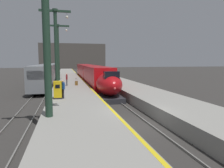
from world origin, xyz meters
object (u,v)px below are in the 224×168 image
object	(u,v)px
highspeed_train_main	(91,74)
station_column_mid	(56,41)
passenger_mid_platform	(63,88)
rolling_suitcase	(76,83)
regional_train_adjacent	(48,72)
ticket_machine_yellow	(58,91)
station_column_near	(47,12)
passenger_near_edge	(67,78)
station_column_far	(58,47)

from	to	relation	value
highspeed_train_main	station_column_mid	size ratio (longest dim) A/B	3.71
passenger_mid_platform	rolling_suitcase	size ratio (longest dim) A/B	1.72
regional_train_adjacent	station_column_mid	size ratio (longest dim) A/B	3.65
highspeed_train_main	ticket_machine_yellow	xyz separation A→B (m)	(-5.55, -19.07, -0.14)
regional_train_adjacent	station_column_near	size ratio (longest dim) A/B	3.57
station_column_mid	ticket_machine_yellow	bearing A→B (deg)	-87.82
highspeed_train_main	rolling_suitcase	world-z (taller)	highspeed_train_main
rolling_suitcase	station_column_near	bearing A→B (deg)	-98.99
ticket_machine_yellow	regional_train_adjacent	bearing A→B (deg)	95.86
ticket_machine_yellow	station_column_mid	bearing A→B (deg)	92.18
station_column_near	rolling_suitcase	size ratio (longest dim) A/B	10.45
ticket_machine_yellow	passenger_near_edge	bearing A→B (deg)	84.70
station_column_near	ticket_machine_yellow	world-z (taller)	station_column_near
regional_train_adjacent	passenger_near_edge	size ratio (longest dim) A/B	21.66
highspeed_train_main	station_column_near	bearing A→B (deg)	-103.12
station_column_mid	station_column_far	distance (m)	9.04
highspeed_train_main	passenger_mid_platform	bearing A→B (deg)	-105.01
rolling_suitcase	ticket_machine_yellow	bearing A→B (deg)	-102.64
station_column_far	passenger_near_edge	size ratio (longest dim) A/B	5.72
regional_train_adjacent	passenger_mid_platform	world-z (taller)	regional_train_adjacent
station_column_far	station_column_mid	bearing A→B (deg)	-90.00
station_column_near	station_column_far	distance (m)	24.25
highspeed_train_main	regional_train_adjacent	xyz separation A→B (m)	(-8.10, 5.76, 0.19)
rolling_suitcase	highspeed_train_main	bearing A→B (deg)	70.00
highspeed_train_main	station_column_near	distance (m)	26.31
highspeed_train_main	regional_train_adjacent	distance (m)	9.94
highspeed_train_main	station_column_mid	xyz separation A→B (m)	(-5.90, -9.88, 5.09)
station_column_mid	ticket_machine_yellow	size ratio (longest dim) A/B	6.28
station_column_near	passenger_near_edge	bearing A→B (deg)	85.63
station_column_near	rolling_suitcase	xyz separation A→B (m)	(2.53, 15.97, -5.90)
station_column_near	passenger_mid_platform	xyz separation A→B (m)	(0.75, 6.09, -5.22)
station_column_mid	passenger_mid_platform	size ratio (longest dim) A/B	5.94
rolling_suitcase	ticket_machine_yellow	world-z (taller)	ticket_machine_yellow
regional_train_adjacent	station_column_near	xyz separation A→B (m)	(2.25, -30.85, 5.13)
station_column_mid	ticket_machine_yellow	distance (m)	10.58
passenger_near_edge	station_column_near	bearing A→B (deg)	-94.37
highspeed_train_main	passenger_near_edge	size ratio (longest dim) A/B	22.04
regional_train_adjacent	passenger_mid_platform	bearing A→B (deg)	-83.09
highspeed_train_main	station_column_far	world-z (taller)	station_column_far
highspeed_train_main	station_column_mid	world-z (taller)	station_column_mid
station_column_mid	rolling_suitcase	size ratio (longest dim) A/B	10.22
highspeed_train_main	station_column_near	world-z (taller)	station_column_near
highspeed_train_main	ticket_machine_yellow	world-z (taller)	highspeed_train_main
highspeed_train_main	rolling_suitcase	bearing A→B (deg)	-110.00
highspeed_train_main	passenger_near_edge	bearing A→B (deg)	-116.89
station_column_mid	station_column_far	xyz separation A→B (m)	(0.00, 9.03, -0.20)
station_column_far	passenger_mid_platform	bearing A→B (deg)	-87.47
regional_train_adjacent	station_column_near	distance (m)	31.36
station_column_mid	passenger_near_edge	xyz separation A→B (m)	(1.27, 0.76, -4.99)
highspeed_train_main	ticket_machine_yellow	bearing A→B (deg)	-106.23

